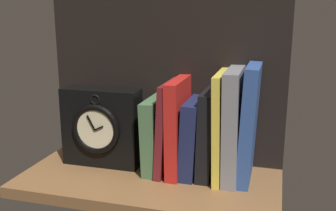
% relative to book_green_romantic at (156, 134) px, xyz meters
% --- Properties ---
extents(ground_plane, '(0.58, 0.27, 0.03)m').
position_rel_book_green_romantic_xyz_m(ground_plane, '(-0.00, -0.05, -0.10)').
color(ground_plane, brown).
extents(back_panel, '(0.58, 0.01, 0.40)m').
position_rel_book_green_romantic_xyz_m(back_panel, '(-0.00, 0.08, 0.12)').
color(back_panel, black).
rests_on(back_panel, ground_plane).
extents(book_green_romantic, '(0.04, 0.13, 0.17)m').
position_rel_book_green_romantic_xyz_m(book_green_romantic, '(0.00, 0.00, 0.00)').
color(book_green_romantic, '#476B44').
rests_on(book_green_romantic, ground_plane).
extents(book_maroon_dawkins, '(0.03, 0.14, 0.21)m').
position_rel_book_green_romantic_xyz_m(book_maroon_dawkins, '(0.03, 0.00, 0.02)').
color(book_maroon_dawkins, maroon).
rests_on(book_maroon_dawkins, ground_plane).
extents(book_red_requiem, '(0.03, 0.15, 0.22)m').
position_rel_book_green_romantic_xyz_m(book_red_requiem, '(0.05, 0.00, 0.02)').
color(book_red_requiem, red).
rests_on(book_red_requiem, ground_plane).
extents(book_navy_bierce, '(0.04, 0.13, 0.17)m').
position_rel_book_green_romantic_xyz_m(book_navy_bierce, '(0.09, 0.00, 0.00)').
color(book_navy_bierce, '#192147').
rests_on(book_navy_bierce, ground_plane).
extents(book_black_skeptic, '(0.04, 0.12, 0.20)m').
position_rel_book_green_romantic_xyz_m(book_black_skeptic, '(0.12, 0.00, 0.01)').
color(book_black_skeptic, black).
rests_on(book_black_skeptic, ground_plane).
extents(book_yellow_seinlanguage, '(0.02, 0.15, 0.24)m').
position_rel_book_green_romantic_xyz_m(book_yellow_seinlanguage, '(0.15, 0.00, 0.03)').
color(book_yellow_seinlanguage, gold).
rests_on(book_yellow_seinlanguage, ground_plane).
extents(book_gray_chess, '(0.04, 0.15, 0.25)m').
position_rel_book_green_romantic_xyz_m(book_gray_chess, '(0.18, 0.00, 0.04)').
color(book_gray_chess, gray).
rests_on(book_gray_chess, ground_plane).
extents(book_blue_modern, '(0.04, 0.13, 0.26)m').
position_rel_book_green_romantic_xyz_m(book_blue_modern, '(0.21, 0.00, 0.04)').
color(book_blue_modern, '#2D4C8E').
rests_on(book_blue_modern, ground_plane).
extents(framed_clock, '(0.19, 0.07, 0.19)m').
position_rel_book_green_romantic_xyz_m(framed_clock, '(-0.13, -0.01, 0.01)').
color(framed_clock, black).
rests_on(framed_clock, ground_plane).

